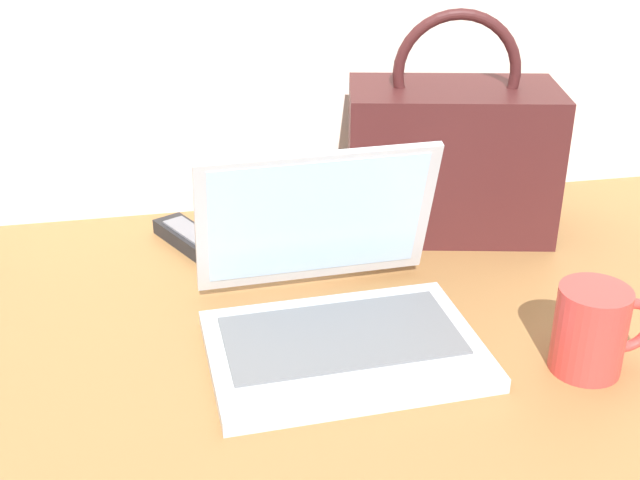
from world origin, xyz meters
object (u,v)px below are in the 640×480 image
remote_control_near (193,240)px  handbag (450,156)px  laptop (334,302)px  coffee_mug (593,329)px

remote_control_near → handbag: handbag is taller
laptop → handbag: (0.23, 0.26, 0.07)m
laptop → remote_control_near: size_ratio=1.96×
handbag → coffee_mug: bearing=-84.6°
coffee_mug → remote_control_near: (-0.42, 0.39, -0.04)m
laptop → coffee_mug: size_ratio=2.67×
laptop → remote_control_near: bearing=120.0°
laptop → handbag: bearing=48.7°
remote_control_near → handbag: 0.40m
coffee_mug → remote_control_near: coffee_mug is taller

